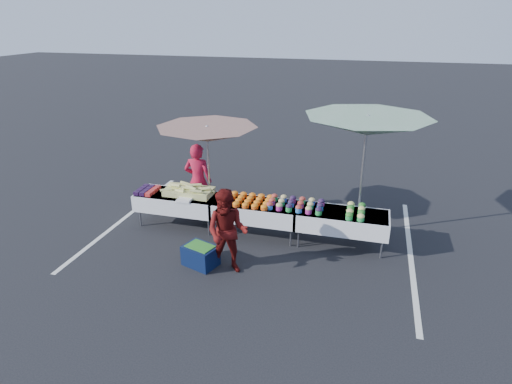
% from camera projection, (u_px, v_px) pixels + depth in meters
% --- Properties ---
extents(ground, '(80.00, 80.00, 0.00)m').
position_uv_depth(ground, '(256.00, 234.00, 9.31)').
color(ground, black).
extents(stripe_left, '(0.10, 5.00, 0.00)m').
position_uv_depth(stripe_left, '(126.00, 217.00, 10.09)').
color(stripe_left, silver).
rests_on(stripe_left, ground).
extents(stripe_right, '(0.10, 5.00, 0.00)m').
position_uv_depth(stripe_right, '(410.00, 254.00, 8.53)').
color(stripe_right, silver).
rests_on(stripe_right, ground).
extents(table_left, '(1.86, 0.81, 0.75)m').
position_uv_depth(table_left, '(178.00, 201.00, 9.53)').
color(table_left, white).
rests_on(table_left, ground).
extents(table_center, '(1.86, 0.81, 0.75)m').
position_uv_depth(table_center, '(256.00, 210.00, 9.09)').
color(table_center, white).
rests_on(table_center, ground).
extents(table_right, '(1.86, 0.81, 0.75)m').
position_uv_depth(table_right, '(342.00, 220.00, 8.65)').
color(table_right, white).
rests_on(table_right, ground).
extents(berry_punnets, '(0.40, 0.54, 0.08)m').
position_uv_depth(berry_punnets, '(147.00, 190.00, 9.57)').
color(berry_punnets, black).
rests_on(berry_punnets, table_left).
extents(corn_pile, '(1.16, 0.57, 0.26)m').
position_uv_depth(corn_pile, '(189.00, 191.00, 9.41)').
color(corn_pile, '#C6CF6A').
rests_on(corn_pile, table_left).
extents(plastic_bags, '(0.30, 0.25, 0.05)m').
position_uv_depth(plastic_bags, '(185.00, 200.00, 9.11)').
color(plastic_bags, white).
rests_on(plastic_bags, table_left).
extents(carrot_bowls, '(0.95, 0.69, 0.11)m').
position_uv_depth(carrot_bowls, '(249.00, 200.00, 9.03)').
color(carrot_bowls, '#CC4F16').
rests_on(carrot_bowls, table_center).
extents(potato_cups, '(1.14, 0.58, 0.16)m').
position_uv_depth(potato_cups, '(296.00, 204.00, 8.78)').
color(potato_cups, blue).
rests_on(potato_cups, table_right).
extents(bean_baskets, '(0.36, 0.68, 0.15)m').
position_uv_depth(bean_baskets, '(356.00, 211.00, 8.48)').
color(bean_baskets, green).
rests_on(bean_baskets, table_right).
extents(vendor, '(0.66, 0.44, 1.77)m').
position_uv_depth(vendor, '(198.00, 181.00, 9.84)').
color(vendor, '#AE1332').
rests_on(vendor, ground).
extents(customer, '(0.82, 0.66, 1.62)m').
position_uv_depth(customer, '(227.00, 232.00, 7.70)').
color(customer, '#570E0D').
rests_on(customer, ground).
extents(umbrella_left, '(2.57, 2.57, 2.25)m').
position_uv_depth(umbrella_left, '(207.00, 135.00, 9.18)').
color(umbrella_left, black).
rests_on(umbrella_left, ground).
extents(umbrella_right, '(2.88, 2.88, 2.62)m').
position_uv_depth(umbrella_right, '(367.00, 127.00, 8.47)').
color(umbrella_right, black).
rests_on(umbrella_right, ground).
extents(storage_bin, '(0.73, 0.62, 0.41)m').
position_uv_depth(storage_bin, '(201.00, 255.00, 8.11)').
color(storage_bin, '#0A1636').
rests_on(storage_bin, ground).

